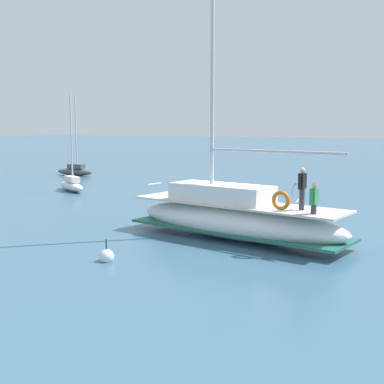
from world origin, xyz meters
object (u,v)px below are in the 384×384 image
object	(u,v)px
main_sailboat	(234,217)
moored_cutter_left	(72,184)
mooring_buoy	(107,257)
moored_sloop_far	(75,170)

from	to	relation	value
main_sailboat	moored_cutter_left	bearing A→B (deg)	61.46
mooring_buoy	moored_cutter_left	bearing A→B (deg)	44.43
mooring_buoy	moored_sloop_far	bearing A→B (deg)	42.64
main_sailboat	mooring_buoy	xyz separation A→B (m)	(-5.24, 2.46, -0.75)
moored_cutter_left	moored_sloop_far	bearing A→B (deg)	39.63
moored_sloop_far	mooring_buoy	distance (m)	31.42
moored_cutter_left	main_sailboat	bearing A→B (deg)	-118.54
main_sailboat	mooring_buoy	world-z (taller)	main_sailboat
moored_sloop_far	moored_cutter_left	world-z (taller)	moored_sloop_far
moored_sloop_far	moored_cutter_left	size ratio (longest dim) A/B	1.09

